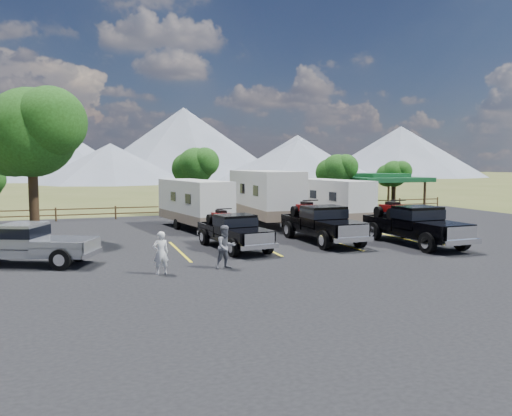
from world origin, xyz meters
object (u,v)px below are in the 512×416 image
object	(u,v)px
pavilion	(380,179)
trailer_right	(332,201)
rig_center	(321,223)
rig_right	(414,224)
trailer_center	(265,196)
tree_big_nw	(30,133)
pickup_silver	(27,243)
person_b	(226,247)
trailer_left	(194,203)
rig_left	(233,230)
person_a	(161,253)

from	to	relation	value
pavilion	trailer_right	distance (m)	9.67
pavilion	rig_center	world-z (taller)	pavilion
rig_right	trailer_center	xyz separation A→B (m)	(-4.19, 10.14, 0.81)
tree_big_nw	pickup_silver	bearing A→B (deg)	-87.37
rig_center	trailer_center	bearing A→B (deg)	89.70
trailer_right	rig_center	bearing A→B (deg)	-127.04
rig_right	person_b	size ratio (longest dim) A/B	3.88
rig_right	pickup_silver	bearing A→B (deg)	175.34
trailer_left	trailer_center	world-z (taller)	trailer_center
person_b	tree_big_nw	bearing A→B (deg)	117.43
rig_center	rig_right	xyz separation A→B (m)	(4.02, -2.17, 0.03)
rig_center	rig_left	bearing A→B (deg)	-175.91
person_a	person_b	bearing A→B (deg)	177.01
rig_center	trailer_right	xyz separation A→B (m)	(4.14, 6.71, 0.53)
trailer_center	person_b	world-z (taller)	trailer_center
trailer_right	person_a	xyz separation A→B (m)	(-12.98, -11.56, -0.74)
rig_right	trailer_left	xyz separation A→B (m)	(-9.09, 9.30, 0.53)
trailer_center	pickup_silver	xyz separation A→B (m)	(-13.45, -9.41, -0.97)
rig_center	rig_right	distance (m)	4.56
trailer_left	person_b	bearing A→B (deg)	-106.82
rig_center	person_b	distance (m)	7.86
rig_center	person_b	bearing A→B (deg)	-145.37
trailer_center	person_b	xyz separation A→B (m)	(-6.16, -12.61, -1.00)
rig_center	person_b	size ratio (longest dim) A/B	3.76
pavilion	pickup_silver	size ratio (longest dim) A/B	1.07
tree_big_nw	trailer_left	size ratio (longest dim) A/B	0.91
trailer_center	rig_left	bearing A→B (deg)	-118.07
rig_left	trailer_right	world-z (taller)	trailer_right
tree_big_nw	rig_right	xyz separation A→B (m)	(17.92, -6.88, -4.53)
rig_center	trailer_left	distance (m)	8.77
pickup_silver	person_b	world-z (taller)	person_b
person_a	tree_big_nw	bearing A→B (deg)	-69.78
rig_center	trailer_left	world-z (taller)	trailer_left
pavilion	rig_center	bearing A→B (deg)	-132.54
tree_big_nw	rig_right	world-z (taller)	tree_big_nw
tree_big_nw	person_b	world-z (taller)	tree_big_nw
rig_center	trailer_right	bearing A→B (deg)	56.74
pavilion	trailer_center	size ratio (longest dim) A/B	0.61
person_a	person_b	size ratio (longest dim) A/B	0.94
tree_big_nw	trailer_right	size ratio (longest dim) A/B	0.93
trailer_left	trailer_right	bearing A→B (deg)	-13.33
pavilion	trailer_center	distance (m)	12.76
rig_right	trailer_right	world-z (taller)	trailer_right
trailer_right	pickup_silver	xyz separation A→B (m)	(-17.77, -8.15, -0.67)
rig_left	trailer_right	bearing A→B (deg)	31.03
trailer_right	person_b	bearing A→B (deg)	-138.07
tree_big_nw	trailer_right	distance (m)	18.60
rig_left	pickup_silver	xyz separation A→B (m)	(-8.80, -0.96, -0.02)
rig_left	trailer_right	distance (m)	11.51
trailer_right	person_b	distance (m)	15.47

